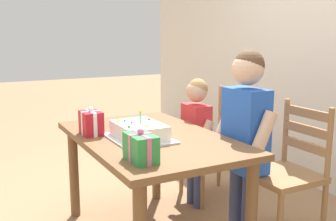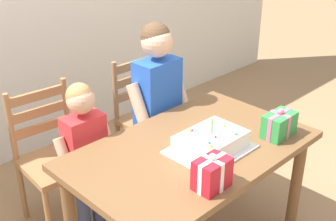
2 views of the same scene
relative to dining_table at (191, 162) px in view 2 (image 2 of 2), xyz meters
name	(u,v)px [view 2 (image 2 of 2)]	position (x,y,z in m)	size (l,w,h in m)	color
dining_table	(191,162)	(0.00, 0.00, 0.00)	(1.37, 0.85, 0.72)	brown
birthday_cake	(211,142)	(0.05, -0.10, 0.15)	(0.44, 0.34, 0.19)	silver
gift_box_red_large	(212,174)	(-0.21, -0.32, 0.18)	(0.18, 0.13, 0.19)	red
gift_box_beside_cake	(279,125)	(0.45, -0.27, 0.17)	(0.21, 0.13, 0.18)	#2D8E42
chair_left	(55,158)	(-0.41, 0.81, -0.15)	(0.45, 0.45, 0.92)	#996B42
chair_right	(149,117)	(0.41, 0.81, -0.15)	(0.42, 0.42, 0.92)	#996B42
child_older	(158,96)	(0.27, 0.56, 0.15)	(0.46, 0.26, 1.27)	#38426B
child_younger	(85,146)	(-0.33, 0.56, 0.00)	(0.37, 0.21, 1.03)	#38426B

